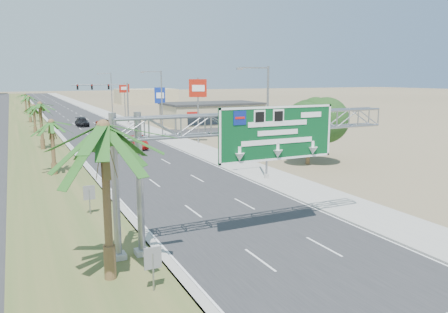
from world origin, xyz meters
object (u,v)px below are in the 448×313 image
at_px(signal_mast, 117,100).
at_px(sign_gantry, 249,133).
at_px(car_left_lane, 98,144).
at_px(pole_sign_red_far, 124,91).
at_px(store_building, 212,114).
at_px(car_mid_lane, 137,142).
at_px(car_far, 82,122).
at_px(palm_near, 103,128).
at_px(pole_sign_blue, 160,97).
at_px(car_right_lane, 105,124).
at_px(pole_sign_red_near, 198,92).

bearing_deg(signal_mast, sign_gantry, -95.74).
bearing_deg(car_left_lane, signal_mast, 66.60).
bearing_deg(signal_mast, pole_sign_red_far, 69.47).
bearing_deg(store_building, pole_sign_red_far, 128.75).
bearing_deg(car_mid_lane, car_far, 96.86).
relative_size(palm_near, car_left_lane, 1.69).
distance_m(sign_gantry, pole_sign_red_far, 72.97).
bearing_deg(sign_gantry, car_left_lane, 93.60).
relative_size(sign_gantry, pole_sign_blue, 2.28).
bearing_deg(signal_mast, palm_near, -102.66).
xyz_separation_m(car_right_lane, car_far, (-3.06, 5.80, -0.01)).
bearing_deg(pole_sign_red_near, sign_gantry, -108.06).
bearing_deg(car_mid_lane, car_left_lane, 171.31).
height_order(car_left_lane, pole_sign_red_far, pole_sign_red_far).
relative_size(car_left_lane, car_far, 0.93).
xyz_separation_m(car_mid_lane, pole_sign_red_near, (8.67, 0.51, 6.25)).
xyz_separation_m(sign_gantry, car_far, (-0.00, 64.08, -5.28)).
xyz_separation_m(sign_gantry, car_mid_lane, (2.56, 33.94, -5.24)).
bearing_deg(pole_sign_red_far, car_right_lane, -116.59).
bearing_deg(sign_gantry, pole_sign_red_near, 71.94).
distance_m(car_mid_lane, pole_sign_red_near, 10.70).
bearing_deg(pole_sign_blue, car_right_lane, -171.52).
bearing_deg(palm_near, car_right_lane, 79.46).
height_order(palm_near, car_far, palm_near).
bearing_deg(car_left_lane, car_far, 79.53).
relative_size(signal_mast, car_far, 1.93).
height_order(signal_mast, pole_sign_red_far, signal_mast).
bearing_deg(car_far, car_right_lane, -61.15).
xyz_separation_m(store_building, pole_sign_blue, (-9.14, 3.83, 3.37)).
relative_size(pole_sign_red_near, pole_sign_blue, 1.22).
xyz_separation_m(palm_near, car_mid_lane, (10.70, 35.87, -6.11)).
distance_m(palm_near, pole_sign_red_near, 41.21).
relative_size(car_far, pole_sign_red_far, 0.68).
height_order(store_building, pole_sign_red_near, pole_sign_red_near).
relative_size(sign_gantry, car_far, 3.15).
distance_m(store_building, car_left_lane, 33.02).
relative_size(store_building, pole_sign_red_far, 2.29).
bearing_deg(car_mid_lane, store_building, 49.19).
xyz_separation_m(car_left_lane, pole_sign_red_far, (12.25, 37.43, 5.33)).
xyz_separation_m(store_building, car_far, (-23.06, 8.01, -1.23)).
bearing_deg(palm_near, signal_mast, 77.34).
height_order(car_right_lane, pole_sign_red_far, pole_sign_red_far).
xyz_separation_m(sign_gantry, pole_sign_blue, (13.92, 59.90, -0.68)).
bearing_deg(pole_sign_red_far, sign_gantry, -97.93).
bearing_deg(pole_sign_blue, signal_mast, 164.40).
bearing_deg(signal_mast, pole_sign_blue, -15.60).
relative_size(sign_gantry, car_mid_lane, 3.36).
bearing_deg(palm_near, car_far, 82.97).
distance_m(palm_near, store_building, 66.04).
bearing_deg(pole_sign_red_near, pole_sign_red_far, 91.77).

